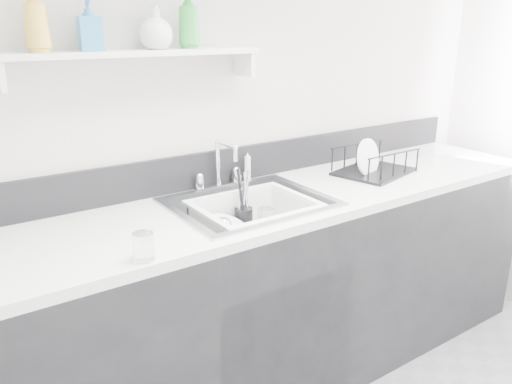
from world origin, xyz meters
TOP-DOWN VIEW (x-y plane):
  - counter_run at (0.00, 1.19)m, footprint 3.20×0.62m
  - backsplash at (0.00, 1.49)m, footprint 3.20×0.02m
  - sink at (0.00, 1.19)m, footprint 0.64×0.52m
  - faucet at (0.00, 1.44)m, footprint 0.26×0.18m
  - side_sprayer at (0.16, 1.44)m, footprint 0.03×0.03m
  - wall_shelf at (-0.35, 1.42)m, footprint 1.00×0.16m
  - wash_tub at (-0.00, 1.15)m, footprint 0.57×0.51m
  - plate_stack at (-0.10, 1.19)m, footprint 0.25×0.25m
  - utensil_cup at (0.02, 1.27)m, footprint 0.08×0.08m
  - ladle at (-0.07, 1.16)m, footprint 0.26×0.31m
  - tumbler_in_tub at (0.10, 1.21)m, footprint 0.08×0.08m
  - tumbler_counter at (-0.57, 0.93)m, footprint 0.08×0.08m
  - dish_rack at (0.76, 1.21)m, footprint 0.43×0.37m
  - bowl_small at (0.07, 1.10)m, footprint 0.12×0.12m
  - soap_bottle_a at (-0.70, 1.40)m, footprint 0.09×0.09m
  - soap_bottle_b at (-0.52, 1.41)m, footprint 0.09×0.09m
  - soap_bottle_c at (-0.28, 1.40)m, footprint 0.15×0.15m
  - soap_bottle_d at (-0.14, 1.41)m, footprint 0.09×0.09m

SIDE VIEW (x-z plane):
  - counter_run at x=0.00m, z-range 0.00..0.92m
  - bowl_small at x=0.07m, z-range 0.77..0.80m
  - plate_stack at x=-0.10m, z-range 0.74..0.84m
  - ladle at x=-0.07m, z-range 0.77..0.85m
  - tumbler_in_tub at x=0.10m, z-range 0.77..0.87m
  - utensil_cup at x=0.02m, z-range 0.69..0.96m
  - sink at x=0.00m, z-range 0.73..0.93m
  - wash_tub at x=0.00m, z-range 0.75..0.94m
  - tumbler_counter at x=-0.57m, z-range 0.92..1.01m
  - faucet at x=0.00m, z-range 0.87..1.09m
  - dish_rack at x=0.76m, z-range 0.92..1.05m
  - side_sprayer at x=0.16m, z-range 0.92..1.06m
  - backsplash at x=0.00m, z-range 0.92..1.08m
  - wall_shelf at x=-0.35m, z-range 1.45..1.57m
  - soap_bottle_c at x=-0.28m, z-range 1.53..1.69m
  - soap_bottle_b at x=-0.52m, z-range 1.53..1.71m
  - soap_bottle_a at x=-0.70m, z-range 1.53..1.75m
  - soap_bottle_d at x=-0.14m, z-range 1.53..1.75m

